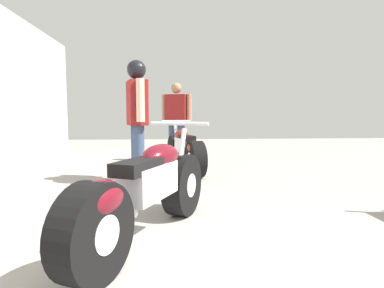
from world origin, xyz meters
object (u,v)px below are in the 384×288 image
at_px(motorcycle_black_naked, 185,150).
at_px(mechanic_with_helmet, 137,110).
at_px(mechanic_in_blue, 176,117).
at_px(motorcycle_maroon_cruiser, 146,193).

xyz_separation_m(motorcycle_black_naked, mechanic_with_helmet, (-0.75, -0.88, 0.71)).
height_order(motorcycle_black_naked, mechanic_in_blue, mechanic_in_blue).
distance_m(motorcycle_black_naked, mechanic_with_helmet, 1.36).
bearing_deg(motorcycle_black_naked, mechanic_with_helmet, -130.44).
xyz_separation_m(mechanic_in_blue, mechanic_with_helmet, (-0.63, -2.11, 0.13)).
xyz_separation_m(motorcycle_maroon_cruiser, mechanic_in_blue, (0.34, 4.42, 0.56)).
height_order(motorcycle_maroon_cruiser, mechanic_in_blue, mechanic_in_blue).
xyz_separation_m(motorcycle_black_naked, mechanic_in_blue, (-0.12, 1.22, 0.58)).
bearing_deg(mechanic_in_blue, motorcycle_maroon_cruiser, -94.42).
bearing_deg(motorcycle_maroon_cruiser, mechanic_in_blue, 85.58).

